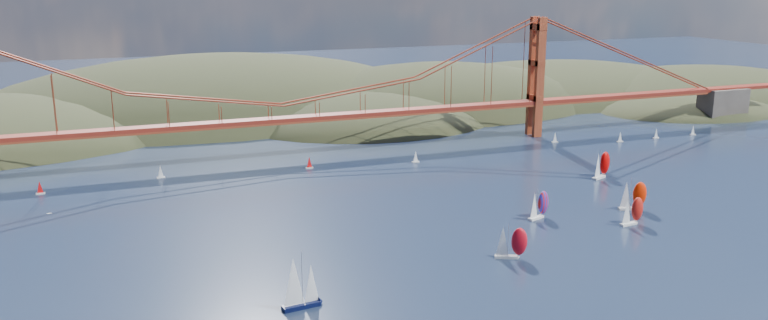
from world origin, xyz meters
The scene contains 17 objects.
headlands centered at (44.95, 278.29, -12.46)m, with size 725.00×225.00×96.00m.
bridge centered at (-1.75, 180.00, 32.23)m, with size 552.00×12.00×55.00m.
sloop_navy centered at (-30.61, 37.44, 6.10)m, with size 9.14×5.53×13.82m.
racer_0 centered at (29.99, 47.22, 4.63)m, with size 8.73×6.19×9.79m.
racer_1 centered at (78.46, 58.19, 4.48)m, with size 8.40×3.91×9.49m.
racer_2 centered at (88.39, 70.33, 4.91)m, with size 9.27×5.14×10.39m.
racer_3 centered at (102.83, 105.85, 5.17)m, with size 9.76×6.76×10.93m.
racer_rwb centered at (55.18, 73.32, 4.56)m, with size 8.62×5.48×9.64m.
distant_boat_2 centered at (-91.20, 157.66, 2.41)m, with size 3.00×2.00×4.70m.
distant_boat_3 centered at (-50.45, 164.34, 2.41)m, with size 3.00×2.00×4.70m.
distant_boat_4 centered at (120.84, 163.18, 2.41)m, with size 3.00×2.00×4.70m.
distant_boat_5 centered at (148.81, 153.37, 2.41)m, with size 3.00×2.00×4.70m.
distant_boat_6 centered at (169.29, 153.70, 2.41)m, with size 3.00×2.00×4.70m.
distant_boat_7 centered at (190.51, 153.38, 2.41)m, with size 3.00×2.00×4.70m.
distant_boat_8 centered at (47.63, 151.99, 2.41)m, with size 3.00×2.00×4.70m.
distant_boat_9 centered at (5.13, 158.38, 2.41)m, with size 3.00×2.00×4.70m.
gull centered at (-79.81, 30.53, 30.60)m, with size 0.90×0.25×0.17m.
Camera 1 is at (-68.97, -116.34, 74.35)m, focal length 35.00 mm.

